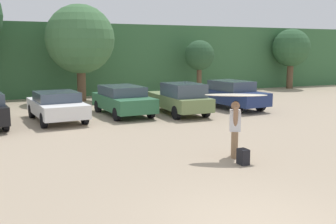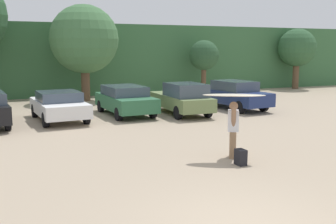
{
  "view_description": "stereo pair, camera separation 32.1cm",
  "coord_description": "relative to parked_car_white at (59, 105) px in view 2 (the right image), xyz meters",
  "views": [
    {
      "loc": [
        -4.22,
        -5.72,
        3.23
      ],
      "look_at": [
        1.62,
        7.67,
        0.95
      ],
      "focal_mm": 42.86,
      "sensor_mm": 36.0,
      "label": 1
    },
    {
      "loc": [
        -3.92,
        -5.85,
        3.23
      ],
      "look_at": [
        1.62,
        7.67,
        0.95
      ],
      "focal_mm": 42.86,
      "sensor_mm": 36.0,
      "label": 2
    }
  ],
  "objects": [
    {
      "name": "backpack_dropped",
      "position": [
        3.79,
        -9.3,
        -0.49
      ],
      "size": [
        0.24,
        0.34,
        0.45
      ],
      "color": "black",
      "rests_on": "ground_plane"
    },
    {
      "name": "tree_right",
      "position": [
        11.32,
        7.57,
        2.06
      ],
      "size": [
        2.17,
        2.17,
        3.91
      ],
      "color": "brown",
      "rests_on": "ground_plane"
    },
    {
      "name": "tree_center_left",
      "position": [
        2.51,
        6.74,
        3.13
      ],
      "size": [
        4.27,
        4.27,
        6.01
      ],
      "color": "brown",
      "rests_on": "ground_plane"
    },
    {
      "name": "parked_car_navy",
      "position": [
        9.38,
        0.18,
        0.09
      ],
      "size": [
        2.24,
        4.84,
        1.54
      ],
      "rotation": [
        0.0,
        0.0,
        1.68
      ],
      "color": "navy",
      "rests_on": "ground_plane"
    },
    {
      "name": "parked_car_white",
      "position": [
        0.0,
        0.0,
        0.0
      ],
      "size": [
        2.28,
        4.45,
        1.35
      ],
      "rotation": [
        0.0,
        0.0,
        1.65
      ],
      "color": "white",
      "rests_on": "ground_plane"
    },
    {
      "name": "parked_car_forest_green",
      "position": [
        3.27,
        0.45,
        0.06
      ],
      "size": [
        2.14,
        4.48,
        1.44
      ],
      "rotation": [
        0.0,
        0.0,
        1.63
      ],
      "color": "#2D6642",
      "rests_on": "ground_plane"
    },
    {
      "name": "surfboard_cream",
      "position": [
        3.97,
        -8.59,
        1.19
      ],
      "size": [
        1.88,
        1.31,
        0.07
      ],
      "rotation": [
        0.0,
        0.0,
        2.66
      ],
      "color": "beige"
    },
    {
      "name": "person_adult",
      "position": [
        4.01,
        -8.51,
        0.24
      ],
      "size": [
        0.5,
        0.73,
        1.7
      ],
      "rotation": [
        0.0,
        0.0,
        2.63
      ],
      "color": "#8C6B4C",
      "rests_on": "ground_plane"
    },
    {
      "name": "tree_center",
      "position": [
        20.17,
        8.11,
        2.62
      ],
      "size": [
        3.08,
        3.08,
        4.92
      ],
      "color": "brown",
      "rests_on": "ground_plane"
    },
    {
      "name": "parked_car_olive_green",
      "position": [
        5.94,
        -0.49,
        0.09
      ],
      "size": [
        1.79,
        4.55,
        1.6
      ],
      "rotation": [
        0.0,
        0.0,
        1.57
      ],
      "color": "#6B7F4C",
      "rests_on": "ground_plane"
    },
    {
      "name": "hillside_ridge",
      "position": [
        1.65,
        15.24,
        1.79
      ],
      "size": [
        108.0,
        12.0,
        5.03
      ],
      "primitive_type": "cube",
      "color": "#38663D",
      "rests_on": "ground_plane"
    }
  ]
}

